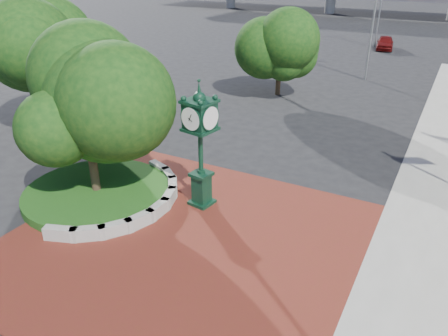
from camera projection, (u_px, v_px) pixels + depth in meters
ground at (197, 228)px, 16.57m from camera, size 200.00×200.00×0.00m
plaza at (183, 241)px, 15.77m from camera, size 12.00×12.00×0.04m
planter_wall at (140, 205)px, 17.61m from camera, size 2.96×6.77×0.54m
grass_bed at (97, 193)px, 18.61m from camera, size 6.10×6.10×0.40m
tree_planter at (86, 114)px, 17.07m from camera, size 5.20×5.20×6.33m
tree_northwest at (43, 59)px, 24.26m from camera, size 5.60×5.60×6.93m
tree_street at (280, 50)px, 31.11m from camera, size 4.40×4.40×5.45m
post_clock at (200, 141)px, 16.91m from camera, size 1.22×1.22×5.20m
parked_car at (385, 43)px, 47.91m from camera, size 2.24×4.39×1.43m
street_lamp_near at (377, 12)px, 34.03m from camera, size 1.99×0.86×9.20m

